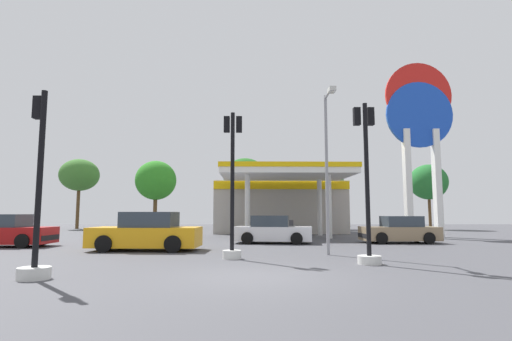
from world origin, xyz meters
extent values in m
plane|color=#47474C|center=(0.00, 0.00, 0.00)|extent=(90.00, 90.00, 0.00)
cube|color=#ADA89E|center=(2.23, 22.18, 1.99)|extent=(10.16, 5.73, 3.99)
cube|color=#EAB70C|center=(2.23, 19.27, 3.64)|extent=(10.16, 0.12, 0.60)
cube|color=white|center=(2.23, 16.04, 4.12)|extent=(8.44, 5.95, 0.35)
cube|color=#EAB70C|center=(2.23, 16.04, 4.44)|extent=(8.54, 6.05, 0.30)
cylinder|color=silver|center=(-0.31, 14.41, 1.97)|extent=(0.32, 0.32, 3.94)
cylinder|color=silver|center=(4.76, 14.41, 1.97)|extent=(0.32, 0.32, 3.94)
cylinder|color=silver|center=(-0.31, 17.68, 1.97)|extent=(0.32, 0.32, 3.94)
cylinder|color=silver|center=(4.76, 17.68, 1.97)|extent=(0.32, 0.32, 3.94)
cube|color=#4C4C51|center=(2.23, 16.04, 0.55)|extent=(0.90, 0.60, 1.10)
cube|color=white|center=(10.16, 15.46, 3.54)|extent=(0.40, 0.56, 7.09)
cube|color=white|center=(12.11, 15.46, 3.54)|extent=(0.40, 0.56, 7.09)
cylinder|color=blue|center=(11.14, 15.46, 8.09)|extent=(4.43, 0.22, 4.43)
cylinder|color=red|center=(11.14, 15.48, 9.41)|extent=(4.43, 0.22, 4.43)
cube|color=white|center=(11.14, 15.52, 8.75)|extent=(4.07, 0.08, 0.80)
cylinder|color=black|center=(-5.96, 5.90, 0.34)|extent=(0.69, 0.27, 0.68)
cylinder|color=black|center=(-5.86, 7.72, 0.34)|extent=(0.69, 0.27, 0.68)
cylinder|color=black|center=(-3.20, 5.75, 0.34)|extent=(0.69, 0.27, 0.68)
cylinder|color=black|center=(-3.10, 7.57, 0.34)|extent=(0.69, 0.27, 0.68)
cube|color=orange|center=(-4.53, 6.73, 0.56)|extent=(4.56, 2.12, 0.81)
cube|color=#2D3842|center=(-4.37, 6.73, 1.26)|extent=(2.21, 1.77, 0.68)
cube|color=black|center=(-6.72, 6.86, 0.45)|extent=(0.23, 1.78, 0.26)
cylinder|color=black|center=(6.47, 9.90, 0.30)|extent=(0.59, 0.21, 0.59)
cylinder|color=black|center=(6.46, 11.49, 0.30)|extent=(0.59, 0.21, 0.59)
cylinder|color=black|center=(8.88, 9.91, 0.30)|extent=(0.59, 0.21, 0.59)
cylinder|color=black|center=(8.87, 11.51, 0.30)|extent=(0.59, 0.21, 0.59)
cube|color=#8C7556|center=(7.67, 10.70, 0.49)|extent=(3.90, 1.65, 0.70)
cube|color=#2D3842|center=(7.81, 10.70, 1.10)|extent=(1.86, 1.46, 0.59)
cube|color=black|center=(5.76, 10.69, 0.39)|extent=(0.12, 1.55, 0.22)
cylinder|color=black|center=(-10.26, 9.56, 0.32)|extent=(0.64, 0.22, 0.64)
cylinder|color=black|center=(-10.27, 7.85, 0.32)|extent=(0.64, 0.22, 0.64)
cube|color=#A51111|center=(-11.56, 8.71, 0.53)|extent=(4.18, 1.77, 0.76)
cube|color=#2D3842|center=(-11.71, 8.71, 1.18)|extent=(1.99, 1.56, 0.64)
cube|color=black|center=(-9.51, 8.70, 0.42)|extent=(0.13, 1.66, 0.24)
cylinder|color=black|center=(2.38, 11.23, 0.30)|extent=(0.63, 0.29, 0.61)
cylinder|color=black|center=(2.15, 9.62, 0.30)|extent=(0.63, 0.29, 0.61)
cylinder|color=black|center=(-0.05, 11.58, 0.30)|extent=(0.63, 0.29, 0.61)
cylinder|color=black|center=(-0.29, 9.97, 0.30)|extent=(0.63, 0.29, 0.61)
cube|color=silver|center=(1.05, 10.60, 0.50)|extent=(4.17, 2.22, 0.72)
cube|color=#2D3842|center=(0.91, 10.62, 1.12)|extent=(2.08, 1.73, 0.61)
cube|color=black|center=(2.98, 10.32, 0.40)|extent=(0.34, 1.58, 0.23)
cylinder|color=silver|center=(-0.79, 3.64, 0.14)|extent=(0.64, 0.64, 0.29)
cylinder|color=black|center=(-0.79, 3.64, 2.69)|extent=(0.14, 0.14, 4.81)
cube|color=black|center=(-1.01, 3.80, 4.71)|extent=(0.21, 0.20, 0.57)
sphere|color=red|center=(-1.01, 3.92, 4.89)|extent=(0.15, 0.15, 0.15)
sphere|color=#D89E0C|center=(-1.01, 3.92, 4.71)|extent=(0.15, 0.15, 0.15)
sphere|color=green|center=(-1.01, 3.92, 4.53)|extent=(0.15, 0.15, 0.15)
cube|color=black|center=(-0.57, 3.80, 4.71)|extent=(0.21, 0.20, 0.57)
sphere|color=red|center=(-0.57, 3.92, 4.89)|extent=(0.15, 0.15, 0.15)
sphere|color=#D89E0C|center=(-0.57, 3.92, 4.71)|extent=(0.15, 0.15, 0.15)
sphere|color=green|center=(-0.57, 3.92, 4.53)|extent=(0.15, 0.15, 0.15)
cylinder|color=silver|center=(3.48, 2.13, 0.13)|extent=(0.71, 0.71, 0.26)
cylinder|color=black|center=(3.48, 2.13, 2.64)|extent=(0.14, 0.14, 4.77)
cube|color=black|center=(3.26, 2.29, 4.64)|extent=(0.21, 0.20, 0.57)
sphere|color=red|center=(3.26, 2.41, 4.82)|extent=(0.15, 0.15, 0.15)
sphere|color=#D89E0C|center=(3.26, 2.41, 4.64)|extent=(0.15, 0.15, 0.15)
sphere|color=green|center=(3.26, 2.41, 4.46)|extent=(0.15, 0.15, 0.15)
cube|color=black|center=(3.70, 2.29, 4.64)|extent=(0.21, 0.20, 0.57)
sphere|color=red|center=(3.70, 2.41, 4.82)|extent=(0.15, 0.15, 0.15)
sphere|color=#D89E0C|center=(3.70, 2.41, 4.64)|extent=(0.15, 0.15, 0.15)
sphere|color=green|center=(3.70, 2.41, 4.46)|extent=(0.15, 0.15, 0.15)
cylinder|color=silver|center=(-5.27, -0.47, 0.14)|extent=(0.75, 0.75, 0.28)
cylinder|color=black|center=(-5.27, -0.47, 2.43)|extent=(0.14, 0.14, 4.29)
cube|color=black|center=(-5.49, -0.31, 4.18)|extent=(0.21, 0.20, 0.57)
sphere|color=red|center=(-5.49, -0.18, 4.36)|extent=(0.15, 0.15, 0.15)
sphere|color=#D89E0C|center=(-5.49, -0.18, 4.18)|extent=(0.15, 0.15, 0.15)
sphere|color=green|center=(-5.49, -0.18, 4.00)|extent=(0.15, 0.15, 0.15)
cylinder|color=brown|center=(-17.39, 29.91, 1.97)|extent=(0.32, 0.32, 3.95)
ellipsoid|color=#3B732C|center=(-17.39, 29.91, 5.40)|extent=(3.87, 3.87, 3.21)
cylinder|color=brown|center=(-9.03, 27.22, 1.60)|extent=(0.36, 0.36, 3.20)
ellipsoid|color=#2D8322|center=(-9.03, 27.22, 4.64)|extent=(3.82, 3.82, 3.69)
cylinder|color=brown|center=(-0.60, 27.84, 1.77)|extent=(0.30, 0.30, 3.54)
ellipsoid|color=#23631E|center=(-0.60, 27.84, 5.11)|extent=(4.19, 4.19, 3.44)
cylinder|color=brown|center=(7.34, 28.26, 1.47)|extent=(0.34, 0.34, 2.95)
ellipsoid|color=#396D39|center=(7.34, 28.26, 4.28)|extent=(3.55, 3.55, 3.13)
cylinder|color=brown|center=(17.09, 27.55, 1.60)|extent=(0.27, 0.27, 3.20)
ellipsoid|color=#236C2D|center=(17.09, 27.55, 4.54)|extent=(3.59, 3.59, 3.38)
cylinder|color=gray|center=(2.76, 4.83, 3.05)|extent=(0.12, 0.12, 6.10)
cylinder|color=gray|center=(2.76, 4.23, 6.00)|extent=(0.09, 1.20, 0.09)
cube|color=beige|center=(2.76, 3.63, 5.95)|extent=(0.24, 0.44, 0.16)
camera|label=1|loc=(-0.20, -10.05, 1.55)|focal=27.67mm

